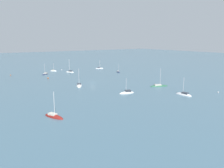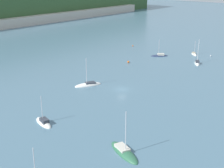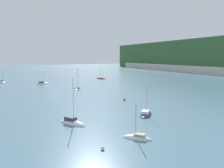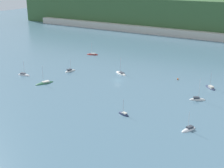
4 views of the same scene
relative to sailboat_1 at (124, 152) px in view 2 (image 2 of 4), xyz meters
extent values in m
plane|color=slate|center=(26.18, 21.94, -0.08)|extent=(600.00, 600.00, 0.00)
ellipsoid|color=#2D6647|center=(-0.02, -0.06, -0.08)|extent=(5.68, 9.32, 1.52)
cube|color=beige|center=(0.24, 0.61, 0.63)|extent=(2.87, 3.68, 0.58)
cylinder|color=silver|center=(-0.18, -0.48, 4.49)|extent=(0.14, 0.14, 8.30)
ellipsoid|color=white|center=(78.24, 25.37, -0.08)|extent=(4.52, 4.57, 1.31)
cube|color=tan|center=(78.51, 25.66, 0.55)|extent=(1.99, 2.01, 0.53)
cylinder|color=#B2B2B7|center=(78.07, 25.20, 3.00)|extent=(0.14, 0.14, 5.44)
ellipsoid|color=white|center=(-2.37, 21.36, -0.08)|extent=(3.49, 6.88, 1.71)
cube|color=#333842|center=(-2.49, 20.84, 0.83)|extent=(1.94, 2.63, 0.88)
cylinder|color=silver|center=(-2.30, 21.68, 3.40)|extent=(0.14, 0.14, 6.01)
cylinder|color=silver|center=(-17.15, 3.75, 3.83)|extent=(0.14, 0.14, 6.84)
ellipsoid|color=#232D4C|center=(66.52, 34.92, -0.08)|extent=(6.75, 6.55, 1.16)
cube|color=beige|center=(66.94, 34.52, 0.63)|extent=(2.96, 2.92, 0.78)
cylinder|color=#B2B2B7|center=(66.27, 35.16, 3.51)|extent=(0.14, 0.14, 6.54)
ellipsoid|color=white|center=(22.18, 31.75, -0.08)|extent=(8.64, 6.00, 1.75)
cube|color=#333842|center=(22.78, 31.46, 0.64)|extent=(3.50, 2.95, 0.48)
cylinder|color=silver|center=(21.80, 31.93, 4.40)|extent=(0.14, 0.14, 8.01)
ellipsoid|color=white|center=(66.19, 18.00, -0.08)|extent=(6.48, 4.88, 1.72)
cube|color=#333842|center=(65.75, 17.74, 0.84)|extent=(2.66, 2.30, 0.90)
cylinder|color=silver|center=(66.47, 18.17, 4.71)|extent=(0.14, 0.14, 8.64)
sphere|color=white|center=(79.74, 18.75, 0.19)|extent=(0.54, 0.54, 0.54)
sphere|color=orange|center=(50.12, 38.19, 0.30)|extent=(0.77, 0.77, 0.77)
sphere|color=orange|center=(74.02, 54.30, 0.21)|extent=(0.58, 0.58, 0.58)
camera|label=1|loc=(-73.24, 75.80, 22.29)|focal=35.00mm
camera|label=2|loc=(-40.05, -31.70, 31.71)|focal=50.00mm
camera|label=3|loc=(107.04, 7.47, 13.00)|focal=35.00mm
camera|label=4|loc=(99.25, -98.16, 47.11)|focal=50.00mm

